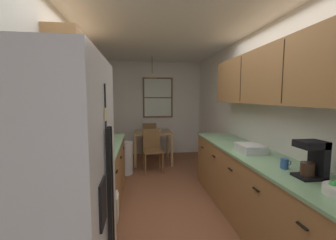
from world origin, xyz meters
TOP-DOWN VIEW (x-y plane):
  - ground_plane at (0.00, 1.00)m, footprint 12.00×12.00m
  - wall_left at (-1.35, 1.00)m, footprint 0.10×9.00m
  - wall_right at (1.35, 1.00)m, footprint 0.10×9.00m
  - wall_back at (0.00, 3.65)m, footprint 4.40×0.10m
  - ceiling_slab at (0.00, 1.00)m, footprint 4.40×9.00m
  - refrigerator at (-0.95, -1.29)m, footprint 0.73×0.80m
  - stove_range at (-0.99, -0.55)m, footprint 0.66×0.64m
  - microwave_over_range at (-1.11, -0.55)m, footprint 0.39×0.64m
  - counter_left at (-1.00, 0.73)m, footprint 0.64×1.93m
  - upper_cabinets_left at (-1.14, 0.68)m, footprint 0.33×2.01m
  - counter_right at (1.00, 0.00)m, footprint 0.64×3.05m
  - upper_cabinets_right at (1.14, -0.05)m, footprint 0.33×2.73m
  - dining_table at (-0.10, 2.76)m, footprint 0.89×0.85m
  - dining_chair_near at (-0.14, 2.13)m, footprint 0.44×0.44m
  - dining_chair_far at (-0.15, 3.39)m, footprint 0.40×0.40m
  - pendant_light at (-0.10, 2.76)m, footprint 0.30×0.30m
  - back_window at (0.10, 3.58)m, footprint 0.82×0.05m
  - trash_bin at (-0.70, 2.01)m, footprint 0.29×0.29m
  - storage_canister at (-1.00, -0.02)m, footprint 0.11×0.11m
  - dish_towel at (-0.64, -0.39)m, footprint 0.02×0.16m
  - coffee_maker at (1.04, -0.87)m, footprint 0.22×0.18m
  - mug_by_coffeemaker at (0.97, -0.61)m, footprint 0.11×0.07m
  - dish_rack at (0.95, 0.03)m, footprint 0.28×0.34m
  - table_serving_bowl at (-0.01, 2.68)m, footprint 0.20×0.20m

SIDE VIEW (x-z plane):
  - ground_plane at x=0.00m, z-range 0.00..0.00m
  - trash_bin at x=-0.70m, z-range 0.00..0.67m
  - counter_right at x=1.00m, z-range 0.00..0.90m
  - counter_left at x=-1.00m, z-range 0.00..0.90m
  - stove_range at x=-0.99m, z-range -0.08..1.02m
  - dish_towel at x=-0.64m, z-range 0.38..0.62m
  - dining_chair_near at x=-0.14m, z-range 0.05..0.95m
  - dining_chair_far at x=-0.15m, z-range 0.05..0.95m
  - dining_table at x=-0.10m, z-range 0.26..1.02m
  - table_serving_bowl at x=-0.01m, z-range 0.76..0.82m
  - refrigerator at x=-0.95m, z-range 0.00..1.80m
  - mug_by_coffeemaker at x=0.97m, z-range 0.90..1.00m
  - dish_rack at x=0.95m, z-range 0.90..1.00m
  - storage_canister at x=-1.00m, z-range 0.90..1.08m
  - coffee_maker at x=1.04m, z-range 0.91..1.23m
  - wall_left at x=-1.35m, z-range 0.00..2.55m
  - wall_right at x=1.35m, z-range 0.00..2.55m
  - wall_back at x=0.00m, z-range 0.00..2.55m
  - back_window at x=0.10m, z-range 1.02..2.12m
  - microwave_over_range at x=-1.11m, z-range 1.50..1.86m
  - upper_cabinets_right at x=1.14m, z-range 1.50..2.16m
  - upper_cabinets_left at x=-1.14m, z-range 1.52..2.26m
  - pendant_light at x=-0.10m, z-range 1.85..2.35m
  - ceiling_slab at x=0.00m, z-range 2.55..2.63m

